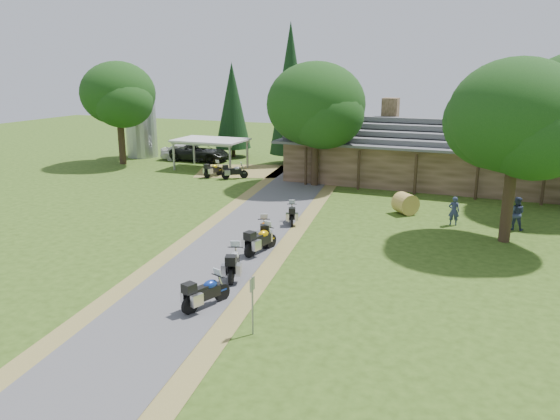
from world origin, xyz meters
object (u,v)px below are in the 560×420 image
at_px(car_white_sedan, 186,150).
at_px(motorcycle_carport_a, 213,169).
at_px(silo, 141,126).
at_px(car_dark_suv, 200,148).
at_px(motorcycle_row_e, 292,213).
at_px(carport, 211,154).
at_px(motorcycle_row_a, 206,290).
at_px(motorcycle_row_d, 264,230).
at_px(motorcycle_carport_b, 235,171).
at_px(hay_bale, 405,204).
at_px(lodge, 426,150).
at_px(motorcycle_row_b, 234,262).
at_px(motorcycle_row_c, 261,239).

relative_size(car_white_sedan, motorcycle_carport_a, 3.26).
xyz_separation_m(silo, car_dark_suv, (6.45, -0.07, -1.79)).
relative_size(car_white_sedan, motorcycle_row_e, 3.37).
relative_size(carport, motorcycle_row_a, 3.01).
distance_m(motorcycle_row_d, motorcycle_carport_b, 16.33).
relative_size(motorcycle_row_a, motorcycle_carport_a, 1.07).
bearing_deg(hay_bale, lodge, 91.51).
bearing_deg(motorcycle_row_b, motorcycle_carport_b, 7.35).
xyz_separation_m(carport, hay_bale, (17.99, -8.57, -0.65)).
height_order(motorcycle_row_a, motorcycle_row_e, motorcycle_row_a).
bearing_deg(motorcycle_row_c, motorcycle_row_d, 29.98).
bearing_deg(motorcycle_row_c, silo, 59.07).
distance_m(motorcycle_carport_b, hay_bale, 15.24).
distance_m(motorcycle_row_c, hay_bale, 11.02).
height_order(car_white_sedan, motorcycle_row_b, car_white_sedan).
height_order(motorcycle_row_d, motorcycle_carport_a, motorcycle_row_d).
bearing_deg(carport, motorcycle_row_b, -59.38).
distance_m(motorcycle_row_b, motorcycle_row_e, 8.58).
distance_m(car_dark_suv, motorcycle_carport_b, 9.19).
bearing_deg(car_dark_suv, silo, 86.59).
bearing_deg(motorcycle_row_d, motorcycle_row_b, 162.88).
height_order(carport, car_dark_suv, carport).
bearing_deg(car_dark_suv, motorcycle_carport_b, -135.49).
height_order(car_dark_suv, motorcycle_carport_a, car_dark_suv).
distance_m(carport, motorcycle_row_e, 17.97).
xyz_separation_m(motorcycle_row_a, motorcycle_row_c, (-0.61, 6.29, 0.04)).
height_order(motorcycle_row_c, motorcycle_carport_a, motorcycle_row_c).
height_order(motorcycle_row_a, motorcycle_row_b, motorcycle_row_b).
bearing_deg(motorcycle_row_b, motorcycle_row_d, -11.44).
bearing_deg(motorcycle_row_a, carport, 48.58).
distance_m(lodge, motorcycle_row_d, 19.14).
relative_size(car_white_sedan, hay_bale, 4.73).
bearing_deg(carport, car_white_sedan, 145.07).
xyz_separation_m(silo, motorcycle_carport_a, (11.20, -6.18, -2.33)).
bearing_deg(silo, lodge, -3.97).
bearing_deg(motorcycle_row_c, motorcycle_row_e, 17.82).
bearing_deg(motorcycle_row_d, motorcycle_row_c, 171.93).
bearing_deg(motorcycle_row_b, lodge, -30.76).
xyz_separation_m(car_white_sedan, motorcycle_carport_b, (8.12, -6.02, -0.36)).
distance_m(motorcycle_row_c, motorcycle_row_d, 1.44).
distance_m(silo, motorcycle_row_a, 36.07).
distance_m(lodge, motorcycle_row_b, 23.47).
xyz_separation_m(lodge, motorcycle_row_e, (-5.34, -14.37, -1.84)).
xyz_separation_m(motorcycle_row_c, motorcycle_row_d, (-0.42, 1.38, -0.03)).
height_order(motorcycle_row_e, hay_bale, hay_bale).
relative_size(car_white_sedan, motorcycle_row_b, 2.91).
bearing_deg(lodge, motorcycle_carport_b, -162.42).
distance_m(silo, motorcycle_row_b, 33.52).
bearing_deg(motorcycle_carport_a, car_white_sedan, 58.59).
xyz_separation_m(motorcycle_carport_b, hay_bale, (14.20, -5.52, -0.01)).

